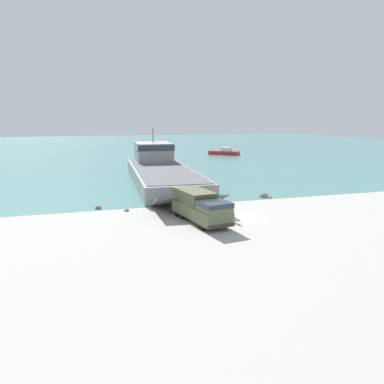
# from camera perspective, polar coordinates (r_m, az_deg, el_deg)

# --- Properties ---
(ground_plane) EXTENTS (240.00, 240.00, 0.00)m
(ground_plane) POSITION_cam_1_polar(r_m,az_deg,el_deg) (36.70, 6.20, -3.89)
(ground_plane) COLOR #A8A59E
(water_surface) EXTENTS (240.00, 180.00, 0.01)m
(water_surface) POSITION_cam_1_polar(r_m,az_deg,el_deg) (130.28, -10.61, 6.76)
(water_surface) COLOR #477F7A
(water_surface) RESTS_ON ground_plane
(landing_craft) EXTENTS (10.41, 36.43, 7.76)m
(landing_craft) POSITION_cam_1_polar(r_m,az_deg,el_deg) (58.80, -4.94, 3.66)
(landing_craft) COLOR gray
(landing_craft) RESTS_ON ground_plane
(military_truck) EXTENTS (3.82, 8.01, 2.80)m
(military_truck) POSITION_cam_1_polar(r_m,az_deg,el_deg) (34.67, 1.31, -2.15)
(military_truck) COLOR #566042
(military_truck) RESTS_ON ground_plane
(soldier_on_ramp) EXTENTS (0.33, 0.48, 1.77)m
(soldier_on_ramp) POSITION_cam_1_polar(r_m,az_deg,el_deg) (35.19, 5.96, -2.81)
(soldier_on_ramp) COLOR #566042
(soldier_on_ramp) RESTS_ON ground_plane
(moored_boat_a) EXTENTS (7.80, 7.46, 1.98)m
(moored_boat_a) POSITION_cam_1_polar(r_m,az_deg,el_deg) (101.10, 4.96, 6.07)
(moored_boat_a) COLOR #B22323
(moored_boat_a) RESTS_ON ground_plane
(cargo_crate) EXTENTS (0.68, 0.80, 0.65)m
(cargo_crate) POSITION_cam_1_polar(r_m,az_deg,el_deg) (33.30, 3.80, -4.83)
(cargo_crate) COLOR #3D4C33
(cargo_crate) RESTS_ON ground_plane
(shoreline_rock_a) EXTENTS (0.68, 0.68, 0.68)m
(shoreline_rock_a) POSITION_cam_1_polar(r_m,az_deg,el_deg) (41.22, -14.10, -2.50)
(shoreline_rock_a) COLOR #66605B
(shoreline_rock_a) RESTS_ON ground_plane
(shoreline_rock_b) EXTENTS (0.56, 0.56, 0.56)m
(shoreline_rock_b) POSITION_cam_1_polar(r_m,az_deg,el_deg) (39.61, -9.95, -2.88)
(shoreline_rock_b) COLOR gray
(shoreline_rock_b) RESTS_ON ground_plane
(shoreline_rock_c) EXTENTS (0.51, 0.51, 0.51)m
(shoreline_rock_c) POSITION_cam_1_polar(r_m,az_deg,el_deg) (46.30, 11.74, -0.91)
(shoreline_rock_c) COLOR gray
(shoreline_rock_c) RESTS_ON ground_plane
(shoreline_rock_d) EXTENTS (1.13, 1.13, 1.13)m
(shoreline_rock_d) POSITION_cam_1_polar(r_m,az_deg,el_deg) (46.78, 10.88, -0.76)
(shoreline_rock_d) COLOR gray
(shoreline_rock_d) RESTS_ON ground_plane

